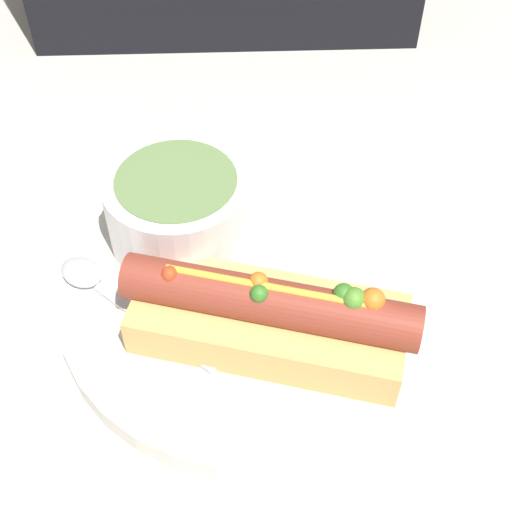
# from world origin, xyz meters

# --- Properties ---
(ground_plane) EXTENTS (4.00, 4.00, 0.00)m
(ground_plane) POSITION_xyz_m (0.00, 0.00, 0.00)
(ground_plane) COLOR #BCB7AD
(dinner_plate) EXTENTS (0.27, 0.27, 0.02)m
(dinner_plate) POSITION_xyz_m (0.00, 0.00, 0.01)
(dinner_plate) COLOR white
(dinner_plate) RESTS_ON ground_plane
(hot_dog) EXTENTS (0.19, 0.11, 0.06)m
(hot_dog) POSITION_xyz_m (0.01, -0.05, 0.04)
(hot_dog) COLOR #DBAD60
(hot_dog) RESTS_ON dinner_plate
(soup_bowl) EXTENTS (0.10, 0.10, 0.06)m
(soup_bowl) POSITION_xyz_m (-0.05, 0.05, 0.05)
(soup_bowl) COLOR white
(soup_bowl) RESTS_ON dinner_plate
(spoon) EXTENTS (0.12, 0.10, 0.01)m
(spoon) POSITION_xyz_m (-0.10, -0.00, 0.02)
(spoon) COLOR #B7B7BC
(spoon) RESTS_ON dinner_plate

